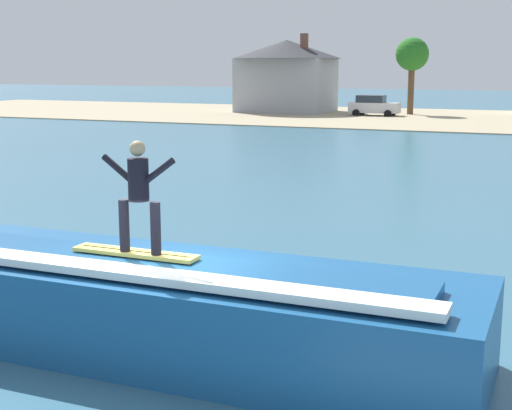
{
  "coord_description": "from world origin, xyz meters",
  "views": [
    {
      "loc": [
        5.5,
        -9.61,
        4.51
      ],
      "look_at": [
        0.09,
        3.25,
        1.85
      ],
      "focal_mm": 51.72,
      "sensor_mm": 36.0,
      "label": 1
    }
  ],
  "objects_px": {
    "wave_crest": "(179,308)",
    "house_with_chimney": "(286,71)",
    "car_near_shore": "(374,106)",
    "surfboard": "(135,253)",
    "surfer": "(139,191)",
    "tree_tall_bare": "(412,56)"
  },
  "relations": [
    {
      "from": "surfer",
      "to": "car_near_shore",
      "type": "xyz_separation_m",
      "value": [
        -9.96,
        55.25,
        -1.67
      ]
    },
    {
      "from": "wave_crest",
      "to": "surfboard",
      "type": "distance_m",
      "value": 1.11
    },
    {
      "from": "car_near_shore",
      "to": "surfboard",
      "type": "bearing_deg",
      "value": -79.91
    },
    {
      "from": "wave_crest",
      "to": "house_with_chimney",
      "type": "height_order",
      "value": "house_with_chimney"
    },
    {
      "from": "car_near_shore",
      "to": "house_with_chimney",
      "type": "distance_m",
      "value": 9.85
    },
    {
      "from": "house_with_chimney",
      "to": "car_near_shore",
      "type": "bearing_deg",
      "value": -13.83
    },
    {
      "from": "car_near_shore",
      "to": "house_with_chimney",
      "type": "height_order",
      "value": "house_with_chimney"
    },
    {
      "from": "surfboard",
      "to": "surfer",
      "type": "height_order",
      "value": "surfer"
    },
    {
      "from": "wave_crest",
      "to": "car_near_shore",
      "type": "distance_m",
      "value": 56.01
    },
    {
      "from": "car_near_shore",
      "to": "tree_tall_bare",
      "type": "bearing_deg",
      "value": 46.54
    },
    {
      "from": "surfboard",
      "to": "surfer",
      "type": "relative_size",
      "value": 1.22
    },
    {
      "from": "house_with_chimney",
      "to": "tree_tall_bare",
      "type": "xyz_separation_m",
      "value": [
        11.81,
        0.6,
        1.36
      ]
    },
    {
      "from": "wave_crest",
      "to": "tree_tall_bare",
      "type": "distance_m",
      "value": 58.56
    },
    {
      "from": "tree_tall_bare",
      "to": "surfboard",
      "type": "bearing_deg",
      "value": -83.0
    },
    {
      "from": "surfer",
      "to": "house_with_chimney",
      "type": "height_order",
      "value": "house_with_chimney"
    },
    {
      "from": "surfboard",
      "to": "tree_tall_bare",
      "type": "xyz_separation_m",
      "value": [
        -7.12,
        58.03,
        3.68
      ]
    },
    {
      "from": "wave_crest",
      "to": "surfer",
      "type": "xyz_separation_m",
      "value": [
        -0.53,
        -0.24,
        1.88
      ]
    },
    {
      "from": "car_near_shore",
      "to": "surfer",
      "type": "bearing_deg",
      "value": -79.79
    },
    {
      "from": "surfer",
      "to": "car_near_shore",
      "type": "bearing_deg",
      "value": 100.21
    },
    {
      "from": "surfer",
      "to": "tree_tall_bare",
      "type": "height_order",
      "value": "tree_tall_bare"
    },
    {
      "from": "wave_crest",
      "to": "car_near_shore",
      "type": "relative_size",
      "value": 2.17
    },
    {
      "from": "surfboard",
      "to": "car_near_shore",
      "type": "bearing_deg",
      "value": 100.09
    }
  ]
}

